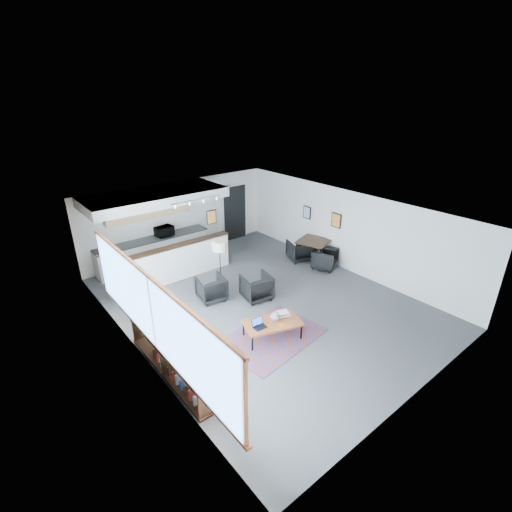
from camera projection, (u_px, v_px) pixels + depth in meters
room at (262, 260)px, 9.78m from camera, size 7.02×9.02×2.62m
window at (153, 315)px, 7.09m from camera, size 0.10×5.95×1.66m
console at (170, 363)px, 7.54m from camera, size 0.35×3.00×0.80m
kitchenette at (157, 229)px, 11.69m from camera, size 4.20×1.96×2.60m
doorway at (234, 212)px, 14.32m from camera, size 1.10×0.12×2.15m
track_light at (196, 201)px, 10.50m from camera, size 1.60×0.07×0.15m
wall_art_lower at (336, 220)px, 11.95m from camera, size 0.03×0.38×0.48m
wall_art_upper at (307, 212)px, 12.89m from camera, size 0.03×0.34×0.44m
kilim_rug at (272, 337)px, 8.84m from camera, size 2.56×1.91×0.01m
coffee_table at (272, 323)px, 8.68m from camera, size 1.48×1.10×0.43m
laptop at (258, 324)px, 8.48m from camera, size 0.31×0.26×0.21m
ceramic_pot at (275, 316)px, 8.68m from camera, size 0.23×0.23×0.23m
book_stack at (283, 313)px, 8.92m from camera, size 0.38×0.35×0.10m
coaster at (281, 325)px, 8.56m from camera, size 0.11×0.11×0.01m
armchair_left at (211, 287)px, 10.31m from camera, size 0.83×0.79×0.74m
armchair_right at (257, 286)px, 10.35m from camera, size 0.89×0.85×0.78m
floor_lamp at (219, 247)px, 10.48m from camera, size 0.55×0.55×1.53m
dining_table at (314, 243)px, 12.34m from camera, size 1.23×1.23×0.82m
dining_chair_near at (325, 260)px, 12.14m from camera, size 0.79×0.77×0.63m
dining_chair_far at (300, 251)px, 12.79m from camera, size 0.79×0.76×0.65m
microwave at (164, 230)px, 12.35m from camera, size 0.61×0.40×0.39m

